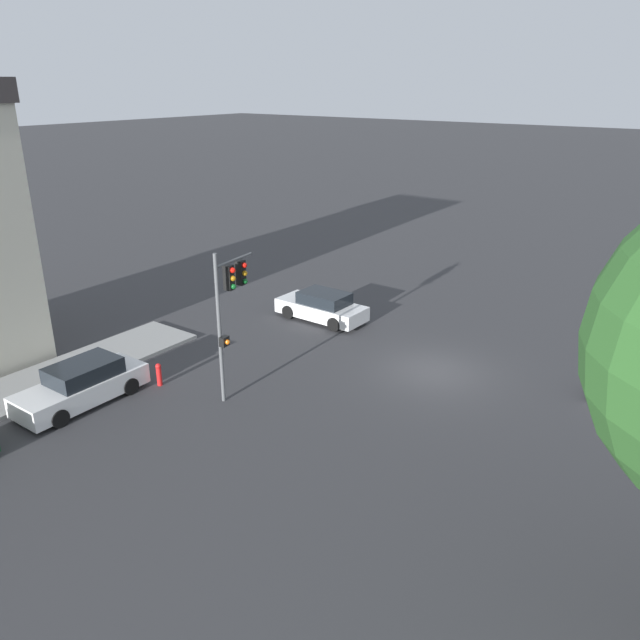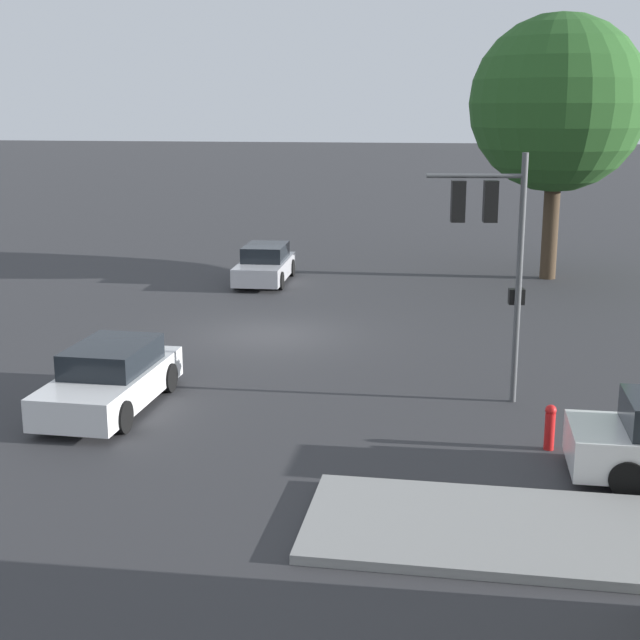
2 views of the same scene
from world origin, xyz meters
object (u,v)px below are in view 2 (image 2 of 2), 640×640
at_px(crossing_car_0, 265,265).
at_px(crossing_car_1, 111,378).
at_px(street_tree, 558,104).
at_px(fire_hydrant, 550,426).
at_px(traffic_signal, 491,232).

xyz_separation_m(crossing_car_0, crossing_car_1, (15.04, -0.06, 0.01)).
height_order(street_tree, crossing_car_1, street_tree).
bearing_deg(fire_hydrant, crossing_car_1, -95.69).
bearing_deg(street_tree, crossing_car_0, -76.45).
distance_m(traffic_signal, crossing_car_1, 9.02).
xyz_separation_m(street_tree, crossing_car_0, (2.60, -10.81, -6.00)).
xyz_separation_m(crossing_car_1, fire_hydrant, (0.94, 9.44, -0.20)).
relative_size(street_tree, crossing_car_0, 2.21).
bearing_deg(crossing_car_1, traffic_signal, 103.80).
xyz_separation_m(street_tree, traffic_signal, (15.75, -2.65, -2.79)).
relative_size(traffic_signal, crossing_car_0, 1.24).
distance_m(crossing_car_0, fire_hydrant, 18.53).
relative_size(street_tree, crossing_car_1, 2.22).
bearing_deg(street_tree, traffic_signal, -9.57).
distance_m(street_tree, crossing_car_1, 21.57).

